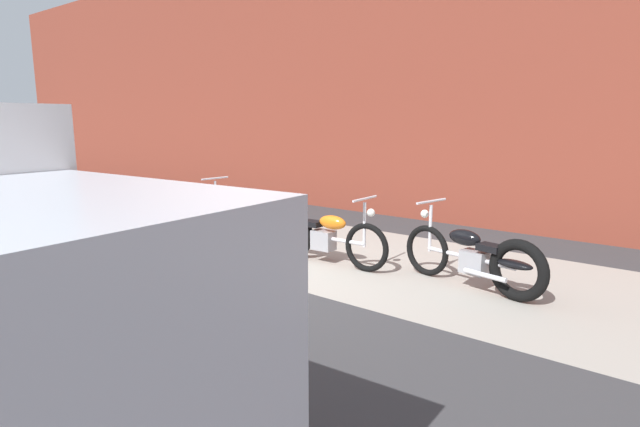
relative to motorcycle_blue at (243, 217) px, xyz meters
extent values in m
plane|color=#38383A|center=(1.85, -1.46, -0.40)|extent=(80.00, 80.00, 0.00)
cube|color=#9E998E|center=(1.85, 0.29, -0.40)|extent=(36.00, 3.50, 0.01)
cube|color=brown|center=(1.85, 3.74, 2.70)|extent=(36.00, 0.50, 6.19)
torus|color=black|center=(-0.81, 0.04, -0.06)|extent=(0.68, 0.11, 0.68)
torus|color=black|center=(0.49, -0.02, -0.03)|extent=(0.74, 0.16, 0.73)
cylinder|color=silver|center=(-0.16, 0.01, -0.02)|extent=(1.24, 0.11, 0.06)
cube|color=#99999E|center=(-0.08, 0.01, -0.06)|extent=(0.33, 0.23, 0.28)
ellipsoid|color=blue|center=(-0.24, 0.01, 0.22)|extent=(0.45, 0.21, 0.20)
ellipsoid|color=blue|center=(0.44, -0.02, 0.03)|extent=(0.45, 0.20, 0.10)
cube|color=black|center=(0.12, 0.00, 0.16)|extent=(0.29, 0.21, 0.08)
cylinder|color=silver|center=(-0.77, 0.04, 0.25)|extent=(0.05, 0.05, 0.62)
cylinder|color=silver|center=(-0.77, 0.04, 0.61)|extent=(0.06, 0.58, 0.03)
sphere|color=white|center=(-0.87, 0.04, 0.43)|extent=(0.11, 0.11, 0.11)
cylinder|color=silver|center=(0.16, -0.16, -0.14)|extent=(0.55, 0.09, 0.06)
torus|color=black|center=(2.76, -0.28, -0.06)|extent=(0.68, 0.11, 0.68)
torus|color=black|center=(1.46, -0.33, -0.03)|extent=(0.73, 0.16, 0.73)
cylinder|color=silver|center=(2.11, -0.31, -0.02)|extent=(1.24, 0.11, 0.06)
cube|color=#99999E|center=(2.03, -0.31, -0.06)|extent=(0.33, 0.23, 0.28)
ellipsoid|color=orange|center=(2.19, -0.30, 0.22)|extent=(0.45, 0.21, 0.20)
ellipsoid|color=orange|center=(1.51, -0.33, 0.03)|extent=(0.45, 0.20, 0.10)
cube|color=black|center=(1.83, -0.32, 0.16)|extent=(0.29, 0.21, 0.08)
cylinder|color=silver|center=(2.72, -0.28, 0.25)|extent=(0.05, 0.05, 0.62)
cylinder|color=silver|center=(2.72, -0.28, 0.61)|extent=(0.06, 0.58, 0.03)
sphere|color=white|center=(2.82, -0.28, 0.43)|extent=(0.11, 0.11, 0.11)
cylinder|color=silver|center=(1.79, -0.17, -0.14)|extent=(0.55, 0.08, 0.06)
torus|color=black|center=(3.48, 0.09, -0.06)|extent=(0.68, 0.21, 0.68)
torus|color=black|center=(4.75, -0.16, -0.03)|extent=(0.74, 0.27, 0.73)
cylinder|color=silver|center=(4.12, -0.03, -0.02)|extent=(1.22, 0.29, 0.06)
cube|color=#99999E|center=(4.19, -0.05, -0.06)|extent=(0.36, 0.28, 0.28)
ellipsoid|color=black|center=(4.04, -0.02, 0.22)|extent=(0.47, 0.27, 0.20)
ellipsoid|color=black|center=(4.70, -0.15, 0.03)|extent=(0.47, 0.26, 0.10)
cube|color=black|center=(4.39, -0.09, 0.16)|extent=(0.31, 0.25, 0.08)
cylinder|color=silver|center=(3.52, 0.08, 0.25)|extent=(0.05, 0.05, 0.62)
cylinder|color=silver|center=(3.52, 0.08, 0.61)|extent=(0.14, 0.58, 0.03)
sphere|color=white|center=(3.42, 0.10, 0.43)|extent=(0.11, 0.11, 0.11)
cylinder|color=silver|center=(4.40, -0.24, -0.14)|extent=(0.55, 0.16, 0.06)
cylinder|color=black|center=(3.91, -4.51, 0.05)|extent=(0.92, 0.34, 0.90)
camera|label=1|loc=(6.51, -5.93, 1.66)|focal=28.65mm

